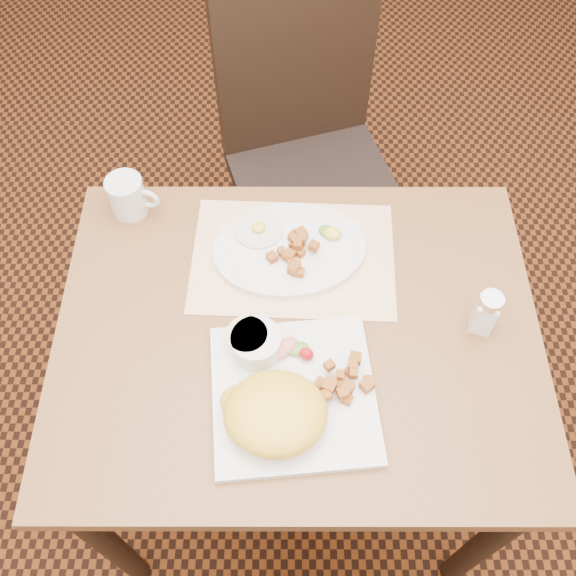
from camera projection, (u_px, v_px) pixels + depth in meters
The scene contains 15 objects.
ground at pixel (294, 457), 1.82m from camera, with size 8.00×8.00×0.00m, color black.
table at pixel (297, 356), 1.28m from camera, with size 0.90×0.70×0.75m.
chair_far at pixel (308, 146), 1.73m from camera, with size 0.53×0.54×0.97m.
placemat at pixel (293, 257), 1.27m from camera, with size 0.40×0.28×0.00m, color white.
plate_square at pixel (294, 394), 1.11m from camera, with size 0.28×0.28×0.02m, color silver.
plate_oval at pixel (290, 249), 1.27m from camera, with size 0.30×0.23×0.02m, color silver, non-canonical shape.
hollandaise_mound at pixel (275, 413), 1.05m from camera, with size 0.18×0.16×0.06m.
ramekin at pixel (255, 343), 1.13m from camera, with size 0.10×0.09×0.05m.
garnish_sq at pixel (292, 350), 1.14m from camera, with size 0.09×0.06×0.03m.
fried_egg at pixel (259, 229), 1.29m from camera, with size 0.10×0.10×0.02m.
garnish_ov at pixel (331, 232), 1.28m from camera, with size 0.05×0.05×0.02m.
salt_shaker at pixel (486, 312), 1.15m from camera, with size 0.05×0.05×0.10m.
coffee_mug at pixel (128, 196), 1.31m from camera, with size 0.11×0.08×0.09m.
home_fries_sq at pixel (342, 381), 1.10m from camera, with size 0.11×0.09×0.03m.
home_fries_ov at pixel (295, 250), 1.25m from camera, with size 0.11×0.11×0.03m.
Camera 1 is at (-0.02, -0.57, 1.79)m, focal length 40.00 mm.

